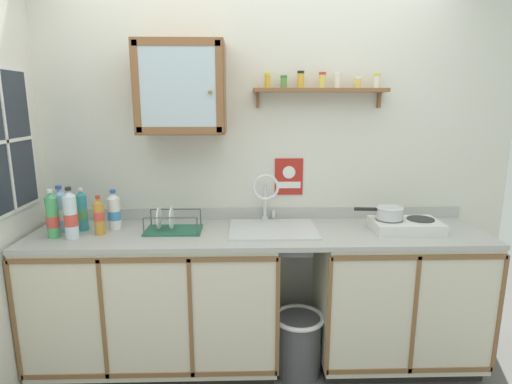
# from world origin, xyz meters

# --- Properties ---
(back_wall) EXTENTS (3.49, 0.07, 2.69)m
(back_wall) POSITION_xyz_m (0.00, 0.66, 1.35)
(back_wall) COLOR silver
(back_wall) RESTS_ON ground
(lower_cabinet_run) EXTENTS (1.55, 0.60, 0.90)m
(lower_cabinet_run) POSITION_xyz_m (-0.66, 0.34, 0.46)
(lower_cabinet_run) COLOR black
(lower_cabinet_run) RESTS_ON ground
(lower_cabinet_run_right) EXTENTS (1.05, 0.60, 0.90)m
(lower_cabinet_run_right) POSITION_xyz_m (0.91, 0.34, 0.46)
(lower_cabinet_run_right) COLOR black
(lower_cabinet_run_right) RESTS_ON ground
(countertop) EXTENTS (2.85, 0.62, 0.03)m
(countertop) POSITION_xyz_m (0.00, 0.34, 0.92)
(countertop) COLOR #B2B2AD
(countertop) RESTS_ON lower_cabinet_run
(backsplash) EXTENTS (2.85, 0.02, 0.08)m
(backsplash) POSITION_xyz_m (0.00, 0.62, 0.97)
(backsplash) COLOR #B2B2AD
(backsplash) RESTS_ON countertop
(sink) EXTENTS (0.55, 0.47, 0.45)m
(sink) POSITION_xyz_m (0.09, 0.38, 0.92)
(sink) COLOR silver
(sink) RESTS_ON countertop
(hot_plate_stove) EXTENTS (0.42, 0.27, 0.07)m
(hot_plate_stove) POSITION_xyz_m (0.93, 0.32, 0.97)
(hot_plate_stove) COLOR silver
(hot_plate_stove) RESTS_ON countertop
(saucepan) EXTENTS (0.31, 0.17, 0.08)m
(saucepan) POSITION_xyz_m (0.83, 0.34, 1.05)
(saucepan) COLOR silver
(saucepan) RESTS_ON hot_plate_stove
(bottle_juice_amber_0) EXTENTS (0.06, 0.06, 0.25)m
(bottle_juice_amber_0) POSITION_xyz_m (-0.98, 0.30, 1.05)
(bottle_juice_amber_0) COLOR gold
(bottle_juice_amber_0) RESTS_ON countertop
(bottle_detergent_teal_1) EXTENTS (0.06, 0.06, 0.28)m
(bottle_detergent_teal_1) POSITION_xyz_m (-1.12, 0.39, 1.06)
(bottle_detergent_teal_1) COLOR teal
(bottle_detergent_teal_1) RESTS_ON countertop
(bottle_soda_green_2) EXTENTS (0.07, 0.07, 0.30)m
(bottle_soda_green_2) POSITION_xyz_m (-1.24, 0.25, 1.07)
(bottle_soda_green_2) COLOR #4CB266
(bottle_soda_green_2) RESTS_ON countertop
(bottle_water_clear_3) EXTENTS (0.08, 0.08, 0.32)m
(bottle_water_clear_3) POSITION_xyz_m (-1.12, 0.23, 1.08)
(bottle_water_clear_3) COLOR silver
(bottle_water_clear_3) RESTS_ON countertop
(bottle_opaque_white_4) EXTENTS (0.08, 0.08, 0.26)m
(bottle_opaque_white_4) POSITION_xyz_m (-0.93, 0.41, 1.05)
(bottle_opaque_white_4) COLOR white
(bottle_opaque_white_4) RESTS_ON countertop
(bottle_water_blue_5) EXTENTS (0.09, 0.09, 0.29)m
(bottle_water_blue_5) POSITION_xyz_m (-1.25, 0.38, 1.07)
(bottle_water_blue_5) COLOR #8CB7E0
(bottle_water_blue_5) RESTS_ON countertop
(dish_rack) EXTENTS (0.35, 0.22, 0.16)m
(dish_rack) POSITION_xyz_m (-0.55, 0.35, 0.96)
(dish_rack) COLOR #26664C
(dish_rack) RESTS_ON countertop
(wall_cabinet) EXTENTS (0.54, 0.32, 0.56)m
(wall_cabinet) POSITION_xyz_m (-0.48, 0.49, 1.82)
(wall_cabinet) COLOR brown
(spice_shelf) EXTENTS (0.87, 0.14, 0.23)m
(spice_shelf) POSITION_xyz_m (0.41, 0.57, 1.82)
(spice_shelf) COLOR brown
(warning_sign) EXTENTS (0.19, 0.01, 0.25)m
(warning_sign) POSITION_xyz_m (0.22, 0.63, 1.23)
(warning_sign) COLOR #B2261E
(window) EXTENTS (0.03, 0.59, 0.83)m
(window) POSITION_xyz_m (-1.44, 0.21, 1.52)
(window) COLOR #262D38
(trash_bin) EXTENTS (0.33, 0.33, 0.41)m
(trash_bin) POSITION_xyz_m (0.25, 0.23, 0.21)
(trash_bin) COLOR #4C4C51
(trash_bin) RESTS_ON ground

